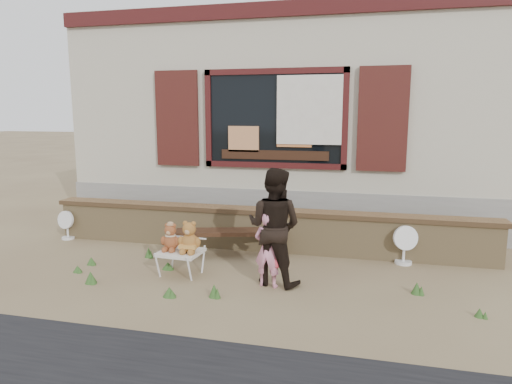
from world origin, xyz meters
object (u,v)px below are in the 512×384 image
(bench, at_px, (229,237))
(teddy_bear_left, at_px, (171,236))
(child, at_px, (268,249))
(adult, at_px, (274,227))
(folding_chair, at_px, (181,253))
(teddy_bear_right, at_px, (190,236))

(bench, distance_m, teddy_bear_left, 1.08)
(bench, height_order, child, child)
(teddy_bear_left, relative_size, adult, 0.25)
(folding_chair, bearing_deg, teddy_bear_left, -180.00)
(teddy_bear_left, distance_m, child, 1.37)
(teddy_bear_right, bearing_deg, bench, 79.71)
(child, distance_m, adult, 0.30)
(folding_chair, xyz_separation_m, child, (1.22, -0.12, 0.18))
(teddy_bear_left, relative_size, teddy_bear_right, 0.88)
(folding_chair, height_order, child, child)
(teddy_bear_left, bearing_deg, adult, 4.23)
(teddy_bear_right, bearing_deg, folding_chair, 180.00)
(teddy_bear_right, distance_m, child, 1.09)
(child, bearing_deg, bench, -44.31)
(bench, bearing_deg, folding_chair, -128.30)
(folding_chair, distance_m, teddy_bear_left, 0.26)
(teddy_bear_right, bearing_deg, teddy_bear_left, 180.00)
(bench, distance_m, folding_chair, 1.01)
(folding_chair, relative_size, teddy_bear_left, 1.54)
(folding_chair, bearing_deg, child, -1.15)
(folding_chair, relative_size, child, 0.60)
(teddy_bear_right, relative_size, adult, 0.29)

